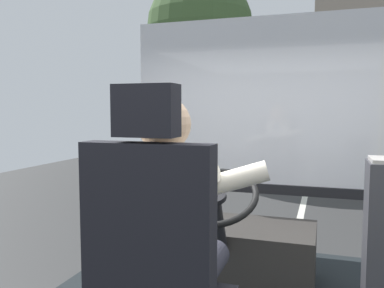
# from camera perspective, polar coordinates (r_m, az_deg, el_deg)

# --- Properties ---
(ground) EXTENTS (18.00, 44.00, 0.06)m
(ground) POSITION_cam_1_polar(r_m,az_deg,el_deg) (10.75, 16.15, -5.75)
(ground) COLOR #323232
(driver_seat) EXTENTS (0.48, 0.48, 1.27)m
(driver_seat) POSITION_cam_1_polar(r_m,az_deg,el_deg) (1.61, -4.73, -19.14)
(driver_seat) COLOR black
(driver_seat) RESTS_ON bus_floor
(bus_driver) EXTENTS (0.75, 0.60, 0.82)m
(bus_driver) POSITION_cam_1_polar(r_m,az_deg,el_deg) (1.64, -3.14, -11.39)
(bus_driver) COLOR #282833
(bus_driver) RESTS_ON driver_seat
(steering_console) EXTENTS (1.10, 0.99, 0.83)m
(steering_console) POSITION_cam_1_polar(r_m,az_deg,el_deg) (2.83, 5.63, -14.86)
(steering_console) COLOR #282623
(steering_console) RESTS_ON bus_floor
(windshield_panel) EXTENTS (2.50, 0.08, 1.48)m
(windshield_panel) POSITION_cam_1_polar(r_m,az_deg,el_deg) (3.40, 12.19, 2.59)
(windshield_panel) COLOR silver
(street_tree) EXTENTS (3.04, 3.04, 5.79)m
(street_tree) POSITION_cam_1_polar(r_m,az_deg,el_deg) (12.00, 1.14, 16.05)
(street_tree) COLOR #4C3828
(street_tree) RESTS_ON ground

